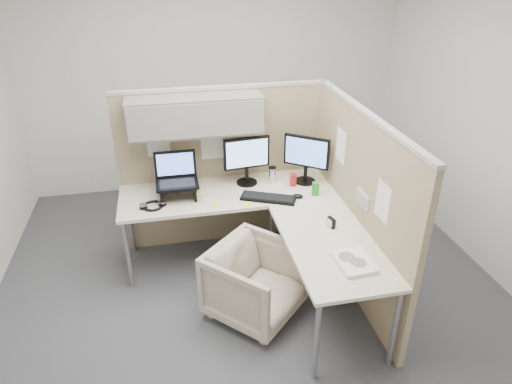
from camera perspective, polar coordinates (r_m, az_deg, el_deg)
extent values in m
plane|color=#3F4045|center=(4.23, -0.64, -11.94)|extent=(4.50, 4.50, 0.00)
cube|color=tan|center=(4.55, -4.16, 2.94)|extent=(2.00, 0.05, 1.60)
cube|color=#A8A399|center=(4.27, -4.54, 12.91)|extent=(2.00, 0.06, 0.03)
cube|color=slate|center=(4.16, -7.61, 9.54)|extent=(1.20, 0.34, 0.34)
cube|color=gray|center=(3.99, -7.39, 8.78)|extent=(1.18, 0.01, 0.30)
plane|color=white|center=(4.36, -12.15, 6.23)|extent=(0.26, 0.00, 0.26)
plane|color=white|center=(4.40, -5.53, 5.98)|extent=(0.26, 0.00, 0.26)
cube|color=tan|center=(3.94, 12.53, -1.85)|extent=(0.05, 2.00, 1.60)
cube|color=#A8A399|center=(3.62, 13.86, 9.45)|extent=(0.06, 2.00, 0.03)
cube|color=#A8A399|center=(4.77, 7.84, 3.96)|extent=(0.06, 0.06, 1.60)
cube|color=silver|center=(3.74, 13.28, -0.87)|extent=(0.02, 0.20, 0.12)
cube|color=gray|center=(3.73, 13.09, -0.89)|extent=(0.00, 0.16, 0.09)
plane|color=white|center=(4.09, 10.56, 5.71)|extent=(0.00, 0.26, 0.26)
plane|color=white|center=(3.44, 15.55, -1.16)|extent=(0.00, 0.26, 0.26)
cube|color=beige|center=(4.26, -3.43, -0.10)|extent=(2.00, 0.68, 0.03)
cube|color=beige|center=(3.58, 9.25, -6.35)|extent=(0.68, 1.30, 0.03)
cube|color=white|center=(3.97, -2.68, -2.33)|extent=(2.00, 0.02, 0.03)
cylinder|color=gray|center=(4.19, -15.70, -7.57)|extent=(0.04, 0.04, 0.70)
cylinder|color=gray|center=(4.68, -15.45, -3.53)|extent=(0.04, 0.04, 0.70)
cylinder|color=gray|center=(3.30, 7.58, -18.00)|extent=(0.04, 0.04, 0.70)
cylinder|color=gray|center=(3.50, 16.96, -15.99)|extent=(0.04, 0.04, 0.70)
cylinder|color=gray|center=(4.26, 1.98, -5.76)|extent=(0.04, 0.04, 0.70)
imported|color=#BDAE96|center=(3.78, -0.04, -10.84)|extent=(0.92, 0.91, 0.69)
cylinder|color=black|center=(4.40, -1.15, 1.21)|extent=(0.20, 0.20, 0.02)
cylinder|color=black|center=(4.36, -1.16, 2.18)|extent=(0.04, 0.04, 0.15)
cube|color=black|center=(4.27, -1.18, 4.91)|extent=(0.44, 0.08, 0.30)
cube|color=#90BAF9|center=(4.25, -1.10, 4.81)|extent=(0.40, 0.05, 0.26)
cylinder|color=black|center=(4.45, 6.14, 1.37)|extent=(0.20, 0.20, 0.02)
cylinder|color=black|center=(4.41, 6.19, 2.34)|extent=(0.04, 0.04, 0.15)
cube|color=black|center=(4.32, 6.34, 5.03)|extent=(0.37, 0.29, 0.30)
cube|color=#558DE6|center=(4.30, 6.26, 4.94)|extent=(0.32, 0.24, 0.26)
cube|color=black|center=(4.14, -9.80, 0.79)|extent=(0.33, 0.26, 0.02)
cube|color=black|center=(4.17, -11.77, -0.12)|extent=(0.02, 0.24, 0.13)
cube|color=black|center=(4.17, -7.70, 0.27)|extent=(0.02, 0.24, 0.13)
cube|color=black|center=(4.13, -9.82, 1.01)|extent=(0.37, 0.26, 0.02)
cube|color=black|center=(4.22, -10.07, 3.51)|extent=(0.37, 0.06, 0.24)
cube|color=#598CF2|center=(4.21, -10.07, 3.44)|extent=(0.33, 0.04, 0.19)
cube|color=black|center=(4.11, 1.54, -0.76)|extent=(0.52, 0.35, 0.02)
ellipsoid|color=black|center=(4.15, 5.26, -0.50)|extent=(0.11, 0.09, 0.03)
cylinder|color=silver|center=(4.40, 2.04, 2.15)|extent=(0.07, 0.07, 0.15)
cylinder|color=black|center=(4.36, 2.06, 3.08)|extent=(0.07, 0.07, 0.01)
cylinder|color=#268C1E|center=(4.20, 7.44, 0.40)|extent=(0.07, 0.07, 0.12)
cylinder|color=#B21E1E|center=(4.35, 4.68, 1.54)|extent=(0.07, 0.07, 0.12)
cube|color=#DEE93D|center=(4.27, -7.32, 0.04)|extent=(0.10, 0.10, 0.01)
cube|color=#DEE93D|center=(4.04, -5.09, -1.51)|extent=(0.09, 0.09, 0.01)
cube|color=#DEE93D|center=(4.02, -1.09, -1.55)|extent=(0.08, 0.08, 0.01)
torus|color=black|center=(4.08, -12.76, -1.68)|extent=(0.21, 0.21, 0.02)
cylinder|color=black|center=(4.08, -13.89, -1.78)|extent=(0.07, 0.07, 0.03)
cylinder|color=black|center=(4.09, -11.65, -1.43)|extent=(0.07, 0.07, 0.03)
cube|color=white|center=(3.37, 12.15, -8.56)|extent=(0.26, 0.33, 0.03)
cylinder|color=silver|center=(3.34, 12.70, -8.58)|extent=(0.12, 0.12, 0.00)
cylinder|color=silver|center=(3.38, 11.23, -7.93)|extent=(0.12, 0.12, 0.00)
cube|color=black|center=(3.74, 9.39, -3.78)|extent=(0.05, 0.09, 0.08)
cube|color=white|center=(3.73, 9.16, -3.84)|extent=(0.02, 0.06, 0.06)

